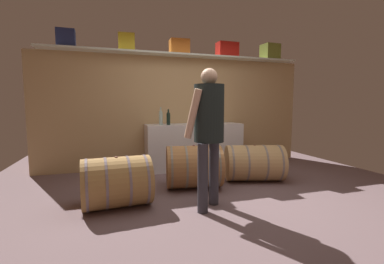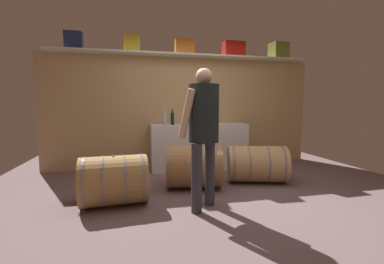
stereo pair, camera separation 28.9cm
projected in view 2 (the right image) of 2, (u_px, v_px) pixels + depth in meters
ground_plane at (204, 188)px, 3.93m from camera, size 6.61×7.25×0.02m
back_wall_panel at (184, 112)px, 5.29m from camera, size 5.41×0.10×2.17m
high_shelf_board at (186, 56)px, 5.03m from camera, size 4.98×0.40×0.03m
toolcase_navy at (74, 41)px, 4.56m from camera, size 0.30×0.22×0.30m
toolcase_yellow at (132, 44)px, 4.79m from camera, size 0.30×0.30×0.30m
toolcase_orange at (184, 47)px, 5.01m from camera, size 0.38×0.30×0.28m
toolcase_red at (233, 49)px, 5.23m from camera, size 0.42×0.26×0.29m
toolcase_olive at (279, 51)px, 5.46m from camera, size 0.36×0.32×0.32m
work_cabinet at (199, 146)px, 5.09m from camera, size 1.87×0.53×0.87m
wine_bottle_clear at (165, 117)px, 4.83m from camera, size 0.07×0.07×0.32m
wine_bottle_dark at (172, 118)px, 4.79m from camera, size 0.07×0.07×0.29m
wine_glass at (206, 119)px, 5.17m from camera, size 0.08×0.08×0.13m
wine_barrel_near at (114, 180)px, 3.21m from camera, size 0.84×0.67×0.62m
wine_barrel_far at (257, 164)px, 4.17m from camera, size 1.03×0.80×0.59m
wine_barrel_flank at (194, 167)px, 3.89m from camera, size 0.90×0.75×0.64m
winemaker_pouring at (203, 124)px, 3.02m from camera, size 0.50×0.48×1.65m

